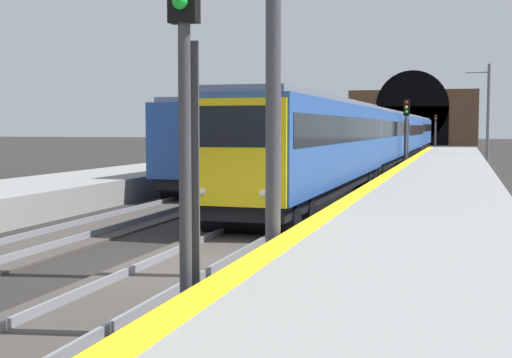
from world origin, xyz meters
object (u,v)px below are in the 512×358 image
object	(u,v)px
train_main_approaching	(389,135)
railway_signal_mid	(406,127)
train_adjacent_platform	(333,134)
railway_signal_far	(435,128)
railway_signal_near	(185,103)
catenary_mast_near	(488,114)

from	to	relation	value
train_main_approaching	railway_signal_mid	xyz separation A→B (m)	(-7.42, -1.81, 0.59)
train_adjacent_platform	railway_signal_far	distance (m)	42.74
railway_signal_near	train_adjacent_platform	bearing A→B (deg)	-172.19
railway_signal_mid	railway_signal_far	distance (m)	50.78
railway_signal_mid	train_main_approaching	bearing A→B (deg)	-166.33
railway_signal_near	train_main_approaching	bearing A→B (deg)	-177.68
railway_signal_near	railway_signal_mid	distance (m)	37.14
railway_signal_mid	railway_signal_far	bearing A→B (deg)	-180.00
railway_signal_mid	catenary_mast_near	distance (m)	9.07
railway_signal_mid	railway_signal_far	world-z (taller)	railway_signal_mid
catenary_mast_near	train_main_approaching	bearing A→B (deg)	89.67
railway_signal_far	catenary_mast_near	distance (m)	43.72
railway_signal_far	railway_signal_near	bearing A→B (deg)	0.00
railway_signal_near	railway_signal_far	xyz separation A→B (m)	(87.92, -0.00, -0.52)
train_main_approaching	catenary_mast_near	bearing A→B (deg)	90.21
railway_signal_far	catenary_mast_near	bearing A→B (deg)	6.81
train_adjacent_platform	catenary_mast_near	world-z (taller)	catenary_mast_near
train_adjacent_platform	railway_signal_far	world-z (taller)	train_adjacent_platform
train_adjacent_platform	railway_signal_far	xyz separation A→B (m)	(42.28, -6.26, 0.39)
train_main_approaching	catenary_mast_near	size ratio (longest dim) A/B	10.12
train_adjacent_platform	catenary_mast_near	bearing A→B (deg)	-95.04
railway_signal_far	catenary_mast_near	size ratio (longest dim) A/B	0.60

